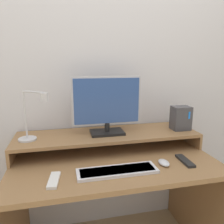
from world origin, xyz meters
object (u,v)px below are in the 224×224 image
object	(u,v)px
monitor	(107,105)
mouse	(164,163)
keyboard	(117,171)
desk_lamp	(33,120)
remote_control	(54,180)
remote_secondary	(185,161)
router_dock	(181,118)

from	to	relation	value
monitor	mouse	distance (m)	0.53
keyboard	mouse	bearing A→B (deg)	5.63
desk_lamp	mouse	distance (m)	0.86
monitor	mouse	size ratio (longest dim) A/B	4.98
desk_lamp	remote_control	world-z (taller)	desk_lamp
mouse	remote_secondary	world-z (taller)	mouse
desk_lamp	remote_control	bearing A→B (deg)	-69.08
remote_secondary	router_dock	bearing A→B (deg)	66.97
mouse	router_dock	bearing A→B (deg)	47.84
desk_lamp	remote_control	xyz separation A→B (m)	(0.12, -0.33, -0.25)
keyboard	remote_control	size ratio (longest dim) A/B	2.83
router_dock	remote_secondary	distance (m)	0.38
router_dock	remote_control	distance (m)	1.01
monitor	mouse	bearing A→B (deg)	-48.96
desk_lamp	router_dock	xyz separation A→B (m)	(1.05, 0.03, -0.05)
monitor	remote_secondary	world-z (taller)	monitor
remote_control	remote_secondary	size ratio (longest dim) A/B	0.93
monitor	remote_secondary	size ratio (longest dim) A/B	2.75
monitor	router_dock	bearing A→B (deg)	-2.78
desk_lamp	router_dock	distance (m)	1.05
router_dock	keyboard	distance (m)	0.69
mouse	remote_control	distance (m)	0.65
monitor	mouse	xyz separation A→B (m)	(0.29, -0.33, -0.31)
mouse	remote_control	bearing A→B (deg)	-175.68
desk_lamp	mouse	xyz separation A→B (m)	(0.77, -0.28, -0.24)
router_dock	remote_control	xyz separation A→B (m)	(-0.92, -0.35, -0.20)
router_dock	remote_control	bearing A→B (deg)	-159.19
monitor	keyboard	world-z (taller)	monitor
keyboard	remote_secondary	world-z (taller)	keyboard
desk_lamp	keyboard	distance (m)	0.62
monitor	desk_lamp	size ratio (longest dim) A/B	1.48
monitor	desk_lamp	xyz separation A→B (m)	(-0.49, -0.05, -0.06)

